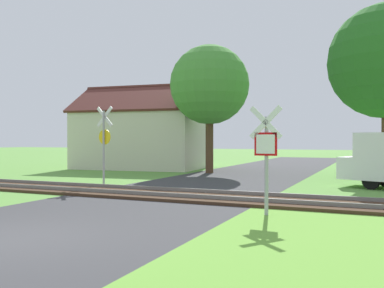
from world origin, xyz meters
TOP-DOWN VIEW (x-y plane):
  - ground_plane at (0.00, 0.00)m, footprint 160.00×160.00m
  - road_asphalt at (0.00, 2.00)m, footprint 6.73×80.00m
  - rail_track at (0.00, 7.10)m, footprint 60.00×2.60m
  - stop_sign_near at (4.04, 4.78)m, footprint 0.88×0.16m
  - crossing_sign_far at (-3.87, 8.88)m, footprint 0.87×0.18m
  - house at (-8.22, 19.60)m, footprint 9.13×6.97m
  - tree_center at (-2.39, 17.30)m, footprint 4.65×4.65m

SIDE VIEW (x-z plane):
  - ground_plane at x=0.00m, z-range 0.00..0.00m
  - road_asphalt at x=0.00m, z-range 0.00..0.01m
  - rail_track at x=0.00m, z-range -0.05..0.17m
  - stop_sign_near at x=4.04m, z-range 0.23..3.07m
  - crossing_sign_far at x=-3.87m, z-range 0.29..3.66m
  - house at x=-8.22m, z-range -0.79..4.95m
  - tree_center at x=-2.39m, z-range 1.40..8.91m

